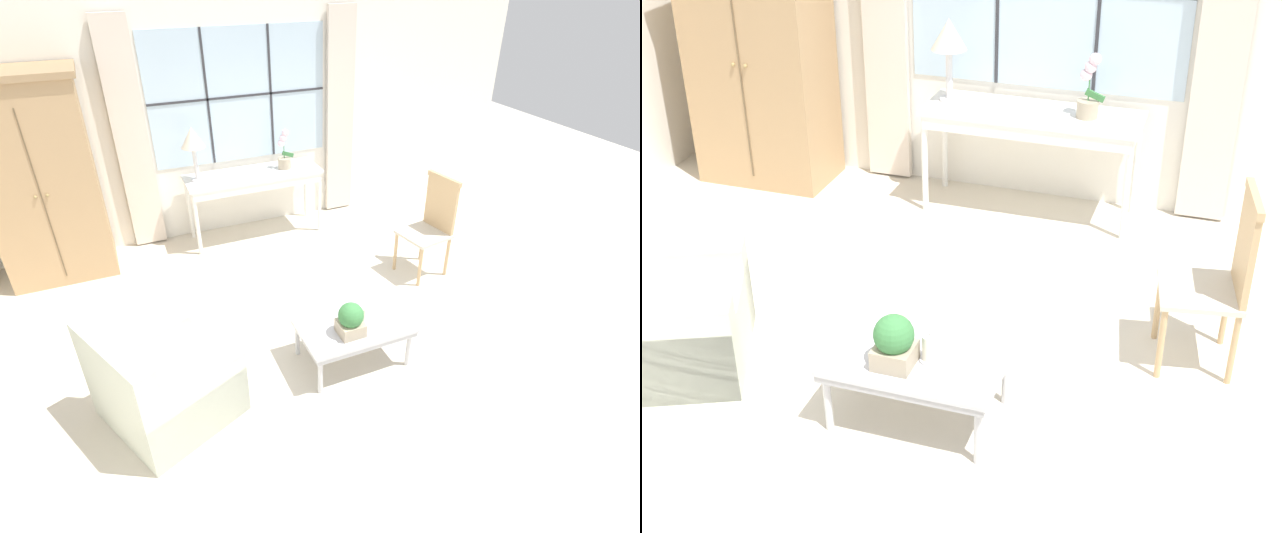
% 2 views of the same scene
% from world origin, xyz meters
% --- Properties ---
extents(ground_plane, '(14.00, 14.00, 0.00)m').
position_xyz_m(ground_plane, '(0.00, 0.00, 0.00)').
color(ground_plane, beige).
extents(wall_back_windowed, '(7.20, 0.14, 2.80)m').
position_xyz_m(wall_back_windowed, '(0.00, 3.02, 1.39)').
color(wall_back_windowed, white).
rests_on(wall_back_windowed, ground_plane).
extents(armoire, '(1.08, 0.65, 2.07)m').
position_xyz_m(armoire, '(-2.13, 2.65, 1.04)').
color(armoire, tan).
rests_on(armoire, ground_plane).
extents(console_table, '(1.55, 0.53, 0.78)m').
position_xyz_m(console_table, '(-0.00, 2.68, 0.70)').
color(console_table, white).
rests_on(console_table, ground_plane).
extents(table_lamp, '(0.26, 0.26, 0.60)m').
position_xyz_m(table_lamp, '(-0.63, 2.69, 1.24)').
color(table_lamp, silver).
rests_on(table_lamp, console_table).
extents(potted_orchid, '(0.19, 0.15, 0.45)m').
position_xyz_m(potted_orchid, '(0.39, 2.68, 0.96)').
color(potted_orchid, tan).
rests_on(potted_orchid, console_table).
extents(armchair_upholstered, '(1.08, 1.09, 0.85)m').
position_xyz_m(armchair_upholstered, '(-1.46, 0.21, 0.28)').
color(armchair_upholstered, beige).
rests_on(armchair_upholstered, ground_plane).
extents(side_chair_wooden, '(0.51, 0.51, 1.05)m').
position_xyz_m(side_chair_wooden, '(1.44, 1.15, 0.58)').
color(side_chair_wooden, beige).
rests_on(side_chair_wooden, ground_plane).
extents(coffee_table, '(0.89, 0.59, 0.39)m').
position_xyz_m(coffee_table, '(0.05, 0.20, 0.34)').
color(coffee_table, '#BCBCC1').
rests_on(coffee_table, ground_plane).
extents(potted_plant_small, '(0.20, 0.20, 0.28)m').
position_xyz_m(potted_plant_small, '(-0.03, 0.09, 0.52)').
color(potted_plant_small, tan).
rests_on(potted_plant_small, coffee_table).
extents(pillar_candle, '(0.10, 0.10, 0.16)m').
position_xyz_m(pillar_candle, '(0.13, 0.17, 0.46)').
color(pillar_candle, silver).
rests_on(pillar_candle, coffee_table).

